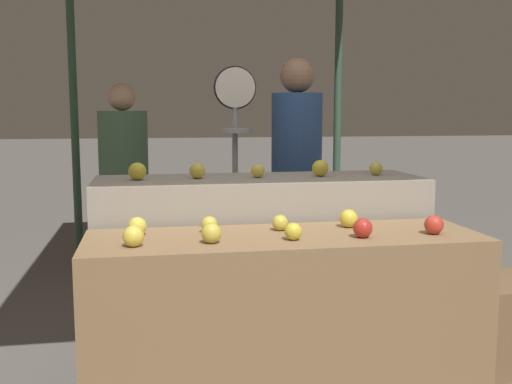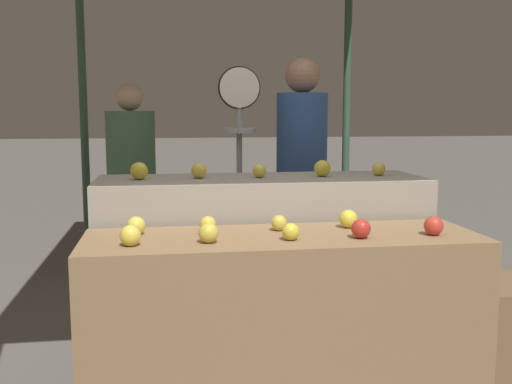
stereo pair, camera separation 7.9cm
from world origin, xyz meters
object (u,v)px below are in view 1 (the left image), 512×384
Objects in this scene: person_vendor_at_scale at (296,168)px; produce_scale at (235,142)px; person_customer_left at (124,172)px; wooden_crate_side at (508,322)px.

produce_scale is at bearing 45.78° from person_vendor_at_scale.
person_vendor_at_scale is at bearing 21.30° from produce_scale.
person_vendor_at_scale is at bearing 116.79° from person_customer_left.
produce_scale is at bearing 98.80° from person_customer_left.
person_customer_left is (-0.73, 1.10, -0.29)m from produce_scale.
person_customer_left is at bearing -13.89° from person_vendor_at_scale.
produce_scale is 0.96× the size of person_vendor_at_scale.
produce_scale is 3.50× the size of wooden_crate_side.
person_customer_left is at bearing 138.19° from wooden_crate_side.
person_customer_left is at bearing 123.64° from produce_scale.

